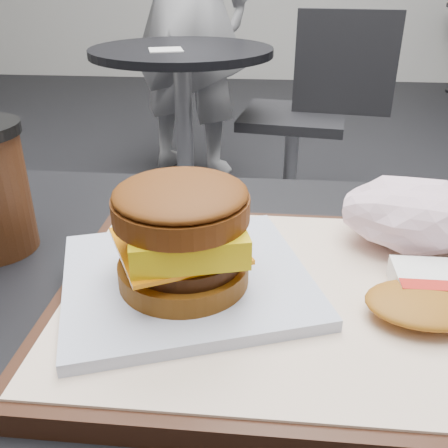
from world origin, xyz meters
TOP-DOWN VIEW (x-y plane):
  - serving_tray at (0.03, 0.02)m, footprint 0.38×0.28m
  - breakfast_sandwich at (-0.06, 0.01)m, footprint 0.23×0.22m
  - hash_brown at (0.13, 0.01)m, footprint 0.12×0.09m
  - crumpled_wrapper at (0.13, 0.10)m, footprint 0.13×0.10m
  - neighbor_table at (-0.35, 1.65)m, footprint 0.70×0.70m
  - napkin at (-0.39, 1.57)m, footprint 0.15×0.15m
  - neighbor_chair at (0.16, 1.77)m, footprint 0.63×0.48m

SIDE VIEW (x-z plane):
  - neighbor_chair at x=0.16m, z-range 0.07..0.95m
  - neighbor_table at x=-0.35m, z-range 0.18..0.93m
  - napkin at x=-0.39m, z-range 0.75..0.75m
  - serving_tray at x=0.03m, z-range 0.77..0.79m
  - hash_brown at x=0.13m, z-range 0.79..0.81m
  - crumpled_wrapper at x=0.13m, z-range 0.79..0.85m
  - breakfast_sandwich at x=-0.06m, z-range 0.78..0.88m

